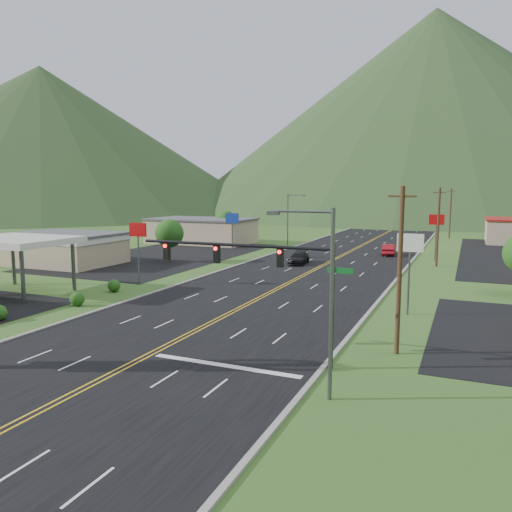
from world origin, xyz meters
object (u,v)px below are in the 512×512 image
at_px(car_dark_mid, 299,258).
at_px(gas_canopy, 16,242).
at_px(car_red_far, 389,250).
at_px(streetlight_east, 325,291).
at_px(streetlight_west, 289,216).
at_px(traffic_signal, 263,269).

bearing_deg(car_dark_mid, gas_canopy, -129.27).
relative_size(car_dark_mid, car_red_far, 1.05).
xyz_separation_m(streetlight_east, streetlight_west, (-22.86, 60.00, 0.00)).
bearing_deg(streetlight_west, car_red_far, -19.18).
relative_size(traffic_signal, streetlight_east, 1.46).
distance_m(traffic_signal, streetlight_west, 58.88).
distance_m(traffic_signal, car_dark_mid, 37.64).
distance_m(streetlight_east, streetlight_west, 64.21).
bearing_deg(car_red_far, car_dark_mid, 49.18).
relative_size(streetlight_west, gas_canopy, 0.90).
bearing_deg(car_dark_mid, streetlight_east, -75.71).
bearing_deg(streetlight_east, traffic_signal, 139.61).
distance_m(streetlight_east, car_dark_mid, 42.82).
distance_m(gas_canopy, car_dark_mid, 33.97).
height_order(streetlight_east, car_red_far, streetlight_east).
xyz_separation_m(streetlight_west, car_red_far, (17.92, -6.24, -4.37)).
xyz_separation_m(car_dark_mid, car_red_far, (9.55, 13.71, 0.06)).
xyz_separation_m(streetlight_east, car_dark_mid, (-14.48, 40.06, -4.43)).
bearing_deg(traffic_signal, car_dark_mid, 105.18).
bearing_deg(car_dark_mid, car_red_far, 49.56).
bearing_deg(streetlight_east, gas_canopy, 160.12).
xyz_separation_m(gas_canopy, car_dark_mid, (18.70, 28.06, -4.12)).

